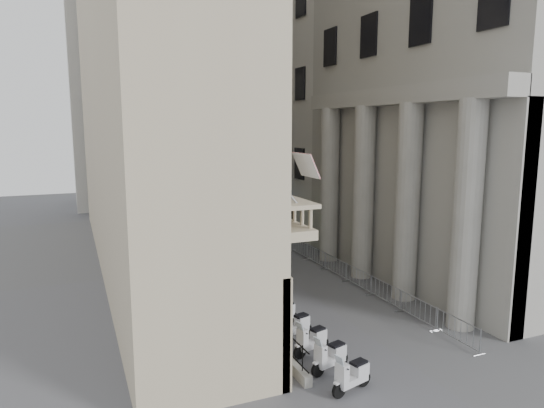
{
  "coord_description": "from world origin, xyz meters",
  "views": [
    {
      "loc": [
        -11.34,
        -9.68,
        8.85
      ],
      "look_at": [
        -0.96,
        15.31,
        4.5
      ],
      "focal_mm": 32.0,
      "sensor_mm": 36.0,
      "label": 1
    }
  ],
  "objects": [
    {
      "name": "flag",
      "position": [
        -4.0,
        5.0,
        0.0
      ],
      "size": [
        1.0,
        1.4,
        8.2
      ],
      "primitive_type": null,
      "color": "#9E0C11",
      "rests_on": "ground"
    },
    {
      "name": "blue_awning",
      "position": [
        4.15,
        26.0,
        0.0
      ],
      "size": [
        1.6,
        3.0,
        3.0
      ],
      "primitive_type": null,
      "color": "navy",
      "rests_on": "ground"
    },
    {
      "name": "pedestrian_b",
      "position": [
        2.91,
        33.37,
        0.79
      ],
      "size": [
        0.93,
        0.83,
        1.58
      ],
      "primitive_type": "imported",
      "rotation": [
        0.0,
        0.0,
        2.79
      ],
      "color": "black",
      "rests_on": "ground"
    },
    {
      "name": "barrier_9",
      "position": [
        2.95,
        27.28,
        0.0
      ],
      "size": [
        0.6,
        2.4,
        1.1
      ],
      "primitive_type": null,
      "color": "#A0A2A7",
      "rests_on": "ground"
    },
    {
      "name": "scooter_8",
      "position": [
        -3.05,
        15.08,
        0.0
      ],
      "size": [
        1.5,
        0.91,
        1.5
      ],
      "primitive_type": null,
      "rotation": [
        0.0,
        0.0,
        1.84
      ],
      "color": "silver",
      "rests_on": "ground"
    },
    {
      "name": "scooter_1",
      "position": [
        -3.05,
        4.73,
        0.0
      ],
      "size": [
        1.5,
        0.91,
        1.5
      ],
      "primitive_type": null,
      "rotation": [
        0.0,
        0.0,
        1.84
      ],
      "color": "silver",
      "rests_on": "ground"
    },
    {
      "name": "scooter_12",
      "position": [
        -3.05,
        20.99,
        0.0
      ],
      "size": [
        1.5,
        0.91,
        1.5
      ],
      "primitive_type": null,
      "rotation": [
        0.0,
        0.0,
        1.84
      ],
      "color": "silver",
      "rests_on": "ground"
    },
    {
      "name": "scooter_9",
      "position": [
        -3.05,
        16.56,
        0.0
      ],
      "size": [
        1.5,
        0.91,
        1.5
      ],
      "primitive_type": null,
      "rotation": [
        0.0,
        0.0,
        1.84
      ],
      "color": "silver",
      "rests_on": "ground"
    },
    {
      "name": "far_building",
      "position": [
        0.0,
        48.0,
        15.0
      ],
      "size": [
        22.0,
        10.0,
        30.0
      ],
      "primitive_type": "cube",
      "color": "beige",
      "rests_on": "ground"
    },
    {
      "name": "barrier_3",
      "position": [
        2.95,
        12.28,
        0.0
      ],
      "size": [
        0.6,
        2.4,
        1.1
      ],
      "primitive_type": null,
      "color": "#A0A2A7",
      "rests_on": "ground"
    },
    {
      "name": "scooter_11",
      "position": [
        -3.05,
        19.51,
        0.0
      ],
      "size": [
        1.5,
        0.91,
        1.5
      ],
      "primitive_type": null,
      "rotation": [
        0.0,
        0.0,
        1.84
      ],
      "color": "silver",
      "rests_on": "ground"
    },
    {
      "name": "scooter_7",
      "position": [
        -3.05,
        13.6,
        0.0
      ],
      "size": [
        1.5,
        0.91,
        1.5
      ],
      "primitive_type": null,
      "rotation": [
        0.0,
        0.0,
        1.84
      ],
      "color": "silver",
      "rests_on": "ground"
    },
    {
      "name": "scooter_3",
      "position": [
        -3.05,
        7.69,
        0.0
      ],
      "size": [
        1.5,
        0.91,
        1.5
      ],
      "primitive_type": null,
      "rotation": [
        0.0,
        0.0,
        1.84
      ],
      "color": "silver",
      "rests_on": "ground"
    },
    {
      "name": "security_tent",
      "position": [
        -1.73,
        21.11,
        2.93
      ],
      "size": [
        4.32,
        4.32,
        3.51
      ],
      "color": "silver",
      "rests_on": "ground"
    },
    {
      "name": "barrier_8",
      "position": [
        2.95,
        24.78,
        0.0
      ],
      "size": [
        0.6,
        2.4,
        1.1
      ],
      "primitive_type": null,
      "color": "#A0A2A7",
      "rests_on": "ground"
    },
    {
      "name": "scooter_6",
      "position": [
        -3.05,
        12.12,
        0.0
      ],
      "size": [
        1.5,
        0.91,
        1.5
      ],
      "primitive_type": null,
      "rotation": [
        0.0,
        0.0,
        1.84
      ],
      "color": "silver",
      "rests_on": "ground"
    },
    {
      "name": "pedestrian_c",
      "position": [
        -0.8,
        31.8,
        1.0
      ],
      "size": [
        1.09,
        0.82,
        2.0
      ],
      "primitive_type": "imported",
      "rotation": [
        0.0,
        0.0,
        3.34
      ],
      "color": "black",
      "rests_on": "ground"
    },
    {
      "name": "barrier_5",
      "position": [
        2.95,
        17.28,
        0.0
      ],
      "size": [
        0.6,
        2.4,
        1.1
      ],
      "primitive_type": null,
      "color": "#A0A2A7",
      "rests_on": "ground"
    },
    {
      "name": "scooter_0",
      "position": [
        -3.05,
        3.25,
        0.0
      ],
      "size": [
        1.5,
        0.91,
        1.5
      ],
      "primitive_type": null,
      "rotation": [
        0.0,
        0.0,
        1.84
      ],
      "color": "silver",
      "rests_on": "ground"
    },
    {
      "name": "street_lamp",
      "position": [
        -2.63,
        17.51,
        5.33
      ],
      "size": [
        2.87,
        0.63,
        8.87
      ],
      "rotation": [
        0.0,
        0.0,
        -0.15
      ],
      "color": "#94979C",
      "rests_on": "ground"
    },
    {
      "name": "barrier_6",
      "position": [
        2.95,
        19.78,
        0.0
      ],
      "size": [
        0.6,
        2.4,
        1.1
      ],
      "primitive_type": null,
      "color": "#A0A2A7",
      "rests_on": "ground"
    },
    {
      "name": "barrier_7",
      "position": [
        2.95,
        22.28,
        0.0
      ],
      "size": [
        0.6,
        2.4,
        1.1
      ],
      "primitive_type": null,
      "color": "#A0A2A7",
      "rests_on": "ground"
    },
    {
      "name": "iron_fence",
      "position": [
        -4.3,
        18.0,
        0.0
      ],
      "size": [
        0.3,
        28.0,
        1.4
      ],
      "primitive_type": null,
      "color": "black",
      "rests_on": "ground"
    },
    {
      "name": "scooter_2",
      "position": [
        -3.05,
        6.21,
        0.0
      ],
      "size": [
        1.5,
        0.91,
        1.5
      ],
      "primitive_type": null,
      "rotation": [
        0.0,
        0.0,
        1.84
      ],
      "color": "silver",
      "rests_on": "ground"
    },
    {
      "name": "scooter_10",
      "position": [
        -3.05,
        18.04,
        0.0
      ],
      "size": [
        1.5,
        0.91,
        1.5
      ],
      "primitive_type": null,
      "rotation": [
        0.0,
        0.0,
        1.84
      ],
      "color": "silver",
      "rests_on": "ground"
    },
    {
      "name": "info_kiosk",
      "position": [
        -4.19,
        21.49,
        0.97
      ],
      "size": [
        0.39,
        0.93,
        1.92
      ],
      "rotation": [
        0.0,
        0.0,
        0.11
      ],
      "color": "black",
      "rests_on": "ground"
    },
    {
      "name": "barrier_1",
      "position": [
        2.95,
        7.28,
        0.0
      ],
      "size": [
        0.6,
        2.4,
        1.1
      ],
      "primitive_type": null,
      "color": "#A0A2A7",
      "rests_on": "ground"
    },
    {
      "name": "scooter_5",
      "position": [
        -3.05,
        10.64,
        0.0
      ],
      "size": [
        1.5,
        0.91,
        1.5
      ],
      "primitive_type": null,
      "rotation": [
        0.0,
        0.0,
        1.84
      ],
      "color": "silver",
      "rests_on": "ground"
    },
    {
      "name": "barrier_0",
      "position": [
        2.95,
        4.78,
        0.0
      ],
      "size": [
        0.6,
        2.4,
        1.1
      ],
      "primitive_type": null,
      "color": "#A0A2A7",
      "rests_on": "ground"
    },
    {
      "name": "barrier_2",
      "position": [
        2.95,
        9.78,
        0.0
      ],
      "size": [
        0.6,
        2.4,
        1.1
      ],
      "primitive_type": null,
      "color": "#A0A2A7",
      "rests_on": "ground"
    },
    {
      "name": "barrier_4",
      "position": [
        2.95,
        14.78,
        0.0
      ],
      "size": [
        0.6,
        2.4,
        1.1
      ],
      "primitive_type": null,
      "color": "#A0A2A7",
      "rests_on": "ground"
    },
    {
      "name": "pedestrian_a",
      "position": [
        0.15,
        23.8,
        0.99
      ],
      "size": [
        0.8,
        0.61,
        1.97
      ],
      "primitive_type": "imported",
      "rotation": [
        0.0,
        0.0,
        2.94
      ],
      "color": "black",
      "rests_on": "ground"
    },
    {
      "name": "scooter_4",
      "position": [
        -3.05,
        9.16,
        0.0
      ],
      "size": [
        1.5,
        0.91,
        1.5
      ],
      "primitive_type": null,
      "rotation": [
        0.0,
        0.0,
        1.84
      ],
      "color": "silver",
      "rests_on": "ground"
    }
  ]
}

